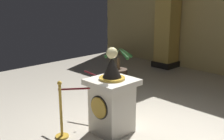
% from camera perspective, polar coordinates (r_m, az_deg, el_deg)
% --- Properties ---
extents(ground_plane, '(11.72, 11.72, 0.00)m').
position_cam_1_polar(ground_plane, '(5.42, 4.09, -12.25)').
color(ground_plane, beige).
extents(pedestal_clock, '(0.77, 0.77, 1.60)m').
position_cam_1_polar(pedestal_clock, '(5.14, -0.04, -6.13)').
color(pedestal_clock, silver).
rests_on(pedestal_clock, ground_plane).
extents(stanchion_near, '(0.24, 0.24, 1.01)m').
position_cam_1_polar(stanchion_near, '(6.40, -0.12, -4.44)').
color(stanchion_near, gold).
rests_on(stanchion_near, ground_plane).
extents(stanchion_far, '(0.24, 0.24, 1.05)m').
position_cam_1_polar(stanchion_far, '(5.12, -10.22, -9.52)').
color(stanchion_far, gold).
rests_on(stanchion_far, ground_plane).
extents(velvet_rope, '(1.05, 1.07, 0.22)m').
position_cam_1_polar(velvet_rope, '(5.59, -4.68, -2.65)').
color(velvet_rope, '#591419').
extents(column_left, '(0.76, 0.76, 3.83)m').
position_cam_1_polar(column_left, '(9.94, 11.26, 11.37)').
color(column_left, black).
rests_on(column_left, ground_plane).
extents(potted_palm_left, '(0.85, 0.79, 1.13)m').
position_cam_1_polar(potted_palm_left, '(7.88, 1.30, -0.57)').
color(potted_palm_left, '#4C3828').
rests_on(potted_palm_left, ground_plane).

